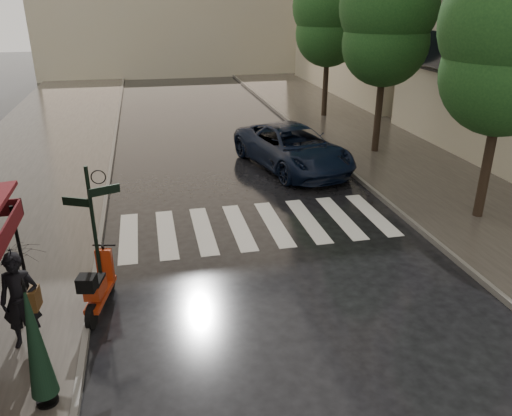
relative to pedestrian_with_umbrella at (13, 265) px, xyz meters
name	(u,v)px	position (x,y,z in m)	size (l,w,h in m)	color
ground	(165,383)	(2.46, -1.47, -1.84)	(120.00, 120.00, 0.00)	black
sidewalk_near	(26,175)	(-2.04, 10.53, -1.78)	(6.00, 60.00, 0.12)	#38332D
sidewalk_far	(391,151)	(12.71, 10.53, -1.78)	(5.50, 60.00, 0.12)	#38332D
curb_near	(110,169)	(1.01, 10.53, -1.77)	(0.12, 60.00, 0.16)	#595651
curb_far	(329,155)	(9.91, 10.53, -1.77)	(0.12, 60.00, 0.16)	#595651
crosswalk	(256,225)	(5.44, 4.53, -1.84)	(7.85, 3.20, 0.01)	silver
signpost	(94,224)	(1.27, 1.53, -0.01)	(1.17, 0.29, 3.10)	black
tree_near	(512,34)	(12.06, 3.53, 3.48)	(3.80, 3.80, 7.99)	black
tree_mid	(388,14)	(11.96, 10.53, 3.75)	(3.80, 3.80, 8.34)	black
tree_far	(329,12)	(12.16, 17.53, 3.61)	(3.80, 3.80, 8.16)	black
pedestrian_with_umbrella	(13,265)	(0.00, 0.00, 0.00)	(1.24, 1.26, 2.60)	black
scooter	(98,287)	(1.24, 1.04, -1.27)	(0.73, 1.85, 1.23)	black
parked_car	(292,147)	(7.96, 9.46, -1.03)	(2.71, 5.87, 1.63)	black
parasol_back	(35,340)	(0.57, -1.64, -0.48)	(0.43, 0.43, 2.30)	black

